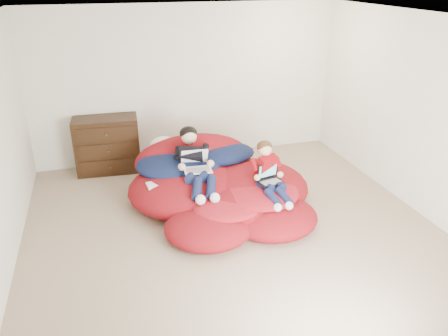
# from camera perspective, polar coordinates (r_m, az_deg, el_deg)

# --- Properties ---
(room_shell) EXTENTS (5.10, 5.10, 2.77)m
(room_shell) POSITION_cam_1_polar(r_m,az_deg,el_deg) (5.36, 1.17, -6.06)
(room_shell) COLOR tan
(room_shell) RESTS_ON ground
(dresser) EXTENTS (1.01, 0.58, 0.88)m
(dresser) POSITION_cam_1_polar(r_m,az_deg,el_deg) (7.10, -14.99, 2.95)
(dresser) COLOR black
(dresser) RESTS_ON ground
(beanbag_pile) EXTENTS (2.46, 2.35, 0.86)m
(beanbag_pile) POSITION_cam_1_polar(r_m,az_deg,el_deg) (5.93, -0.71, -2.46)
(beanbag_pile) COLOR maroon
(beanbag_pile) RESTS_ON ground
(cream_pillow) EXTENTS (0.39, 0.25, 0.25)m
(cream_pillow) POSITION_cam_1_polar(r_m,az_deg,el_deg) (6.43, -7.95, 3.03)
(cream_pillow) COLOR silver
(cream_pillow) RESTS_ON beanbag_pile
(older_boy) EXTENTS (0.43, 1.21, 0.64)m
(older_boy) POSITION_cam_1_polar(r_m,az_deg,el_deg) (5.80, -3.88, 1.13)
(older_boy) COLOR black
(older_boy) RESTS_ON beanbag_pile
(younger_boy) EXTENTS (0.34, 0.82, 0.64)m
(younger_boy) POSITION_cam_1_polar(r_m,az_deg,el_deg) (5.56, 5.89, -0.45)
(younger_boy) COLOR #9E0D13
(younger_boy) RESTS_ON beanbag_pile
(laptop_white) EXTENTS (0.37, 0.39, 0.24)m
(laptop_white) POSITION_cam_1_polar(r_m,az_deg,el_deg) (5.71, -3.63, 0.52)
(laptop_white) COLOR white
(laptop_white) RESTS_ON older_boy
(laptop_black) EXTENTS (0.33, 0.29, 0.22)m
(laptop_black) POSITION_cam_1_polar(r_m,az_deg,el_deg) (5.57, 5.94, -1.15)
(laptop_black) COLOR black
(laptop_black) RESTS_ON younger_boy
(power_adapter) EXTENTS (0.17, 0.17, 0.06)m
(power_adapter) POSITION_cam_1_polar(r_m,az_deg,el_deg) (5.67, -9.26, -2.30)
(power_adapter) COLOR white
(power_adapter) RESTS_ON beanbag_pile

